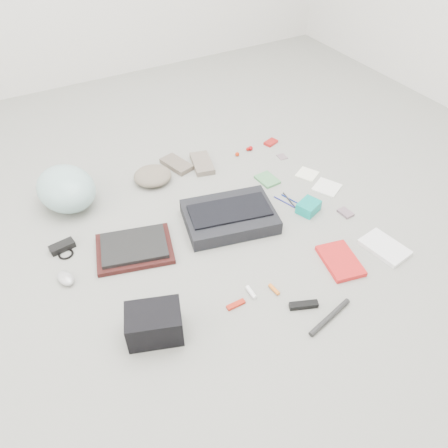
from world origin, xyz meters
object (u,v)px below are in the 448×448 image
messenger_bag (230,217)px  book_red (340,261)px  accordion_wallet (308,207)px  camera_bag (154,324)px  laptop (134,246)px  bike_helmet (66,189)px

messenger_bag → book_red: (0.31, -0.48, -0.03)m
messenger_bag → accordion_wallet: messenger_bag is taller
messenger_bag → book_red: 0.57m
book_red → camera_bag: bearing=-171.6°
messenger_bag → laptop: bearing=-172.2°
messenger_bag → book_red: size_ratio=1.99×
laptop → bike_helmet: size_ratio=0.86×
bike_helmet → accordion_wallet: (1.06, -0.65, -0.08)m
messenger_bag → accordion_wallet: 0.42m
camera_bag → accordion_wallet: camera_bag is taller
camera_bag → book_red: size_ratio=0.95×
bike_helmet → camera_bag: (0.09, -0.96, -0.04)m
messenger_bag → accordion_wallet: size_ratio=3.93×
book_red → accordion_wallet: 0.37m
camera_bag → book_red: (0.88, -0.06, -0.06)m
bike_helmet → camera_bag: bike_helmet is taller
accordion_wallet → book_red: bearing=-125.3°
bike_helmet → book_red: bearing=-60.8°
messenger_bag → bike_helmet: 0.85m
laptop → book_red: (0.79, -0.53, -0.02)m
messenger_bag → laptop: (-0.49, 0.04, -0.00)m
messenger_bag → bike_helmet: bearing=154.2°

